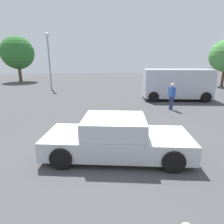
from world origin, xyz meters
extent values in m
plane|color=#424244|center=(0.00, 0.00, 0.00)|extent=(80.00, 80.00, 0.00)
cube|color=#B7BABF|center=(0.28, -0.16, 0.45)|extent=(4.68, 2.38, 0.58)
cube|color=#B7BABF|center=(0.18, -0.14, 1.01)|extent=(2.09, 1.88, 0.53)
cube|color=slate|center=(1.06, -0.27, 1.01)|extent=(0.27, 1.50, 0.45)
cube|color=slate|center=(-0.70, -0.02, 1.01)|extent=(0.27, 1.50, 0.45)
cylinder|color=black|center=(1.92, 0.46, 0.32)|extent=(0.66, 0.31, 0.64)
cylinder|color=black|center=(1.69, -1.20, 0.32)|extent=(0.66, 0.31, 0.64)
cylinder|color=black|center=(-1.12, 0.89, 0.32)|extent=(0.66, 0.31, 0.64)
cylinder|color=black|center=(-1.36, -0.77, 0.32)|extent=(0.66, 0.31, 0.64)
cube|color=#B2B7C1|center=(5.77, 8.38, 1.26)|extent=(5.15, 2.64, 2.08)
cube|color=slate|center=(3.37, 8.68, 1.72)|extent=(0.27, 1.72, 0.83)
cylinder|color=black|center=(3.80, 7.65, 0.38)|extent=(0.79, 0.34, 0.76)
cylinder|color=black|center=(4.04, 9.57, 0.38)|extent=(0.79, 0.34, 0.76)
cylinder|color=black|center=(7.50, 7.18, 0.38)|extent=(0.79, 0.34, 0.76)
cylinder|color=black|center=(7.75, 9.10, 0.38)|extent=(0.79, 0.34, 0.76)
cylinder|color=navy|center=(4.19, 5.43, 0.41)|extent=(0.13, 0.13, 0.83)
cylinder|color=navy|center=(4.23, 5.26, 0.41)|extent=(0.13, 0.13, 0.83)
cube|color=#3359B2|center=(4.21, 5.34, 1.12)|extent=(0.32, 0.44, 0.59)
cylinder|color=#3359B2|center=(4.16, 5.58, 1.07)|extent=(0.09, 0.09, 0.69)
cylinder|color=#3359B2|center=(4.26, 5.11, 1.07)|extent=(0.09, 0.09, 0.69)
sphere|color=beige|center=(4.21, 5.34, 1.53)|extent=(0.22, 0.22, 0.22)
cylinder|color=gray|center=(-4.96, 14.48, 2.59)|extent=(0.14, 0.14, 5.19)
sphere|color=silver|center=(-4.96, 14.48, 5.32)|extent=(0.44, 0.44, 0.44)
cylinder|color=brown|center=(-10.94, 22.42, 1.14)|extent=(0.43, 0.43, 2.28)
sphere|color=#2D6B2D|center=(-10.94, 22.42, 3.92)|extent=(4.37, 4.37, 4.37)
cylinder|color=brown|center=(14.14, 15.18, 1.05)|extent=(0.29, 0.29, 2.09)
camera|label=1|loc=(-0.35, -5.65, 2.96)|focal=30.46mm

